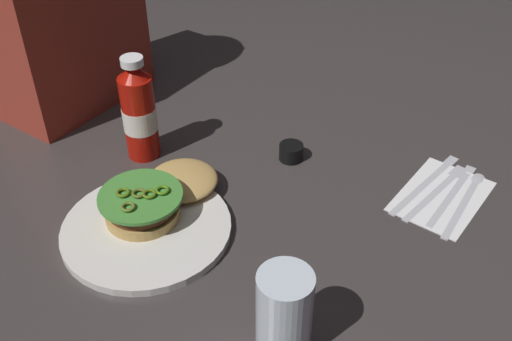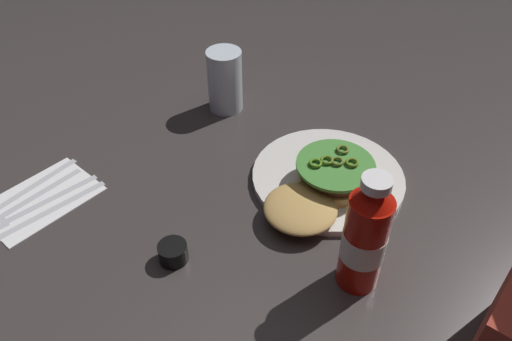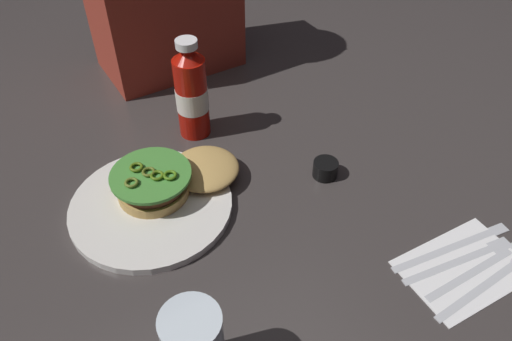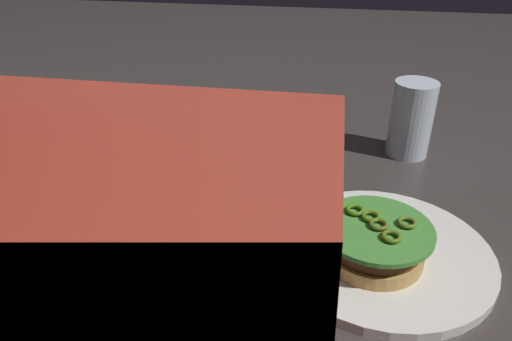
% 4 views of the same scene
% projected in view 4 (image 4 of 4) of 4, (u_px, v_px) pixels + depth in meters
% --- Properties ---
extents(ground_plane, '(3.00, 3.00, 0.00)m').
position_uv_depth(ground_plane, '(279.00, 208.00, 0.70)').
color(ground_plane, '#393432').
extents(dinner_plate, '(0.27, 0.27, 0.01)m').
position_uv_depth(dinner_plate, '(382.00, 253.00, 0.60)').
color(dinner_plate, silver).
rests_on(dinner_plate, ground_plane).
extents(burger_sandwich, '(0.23, 0.14, 0.05)m').
position_uv_depth(burger_sandwich, '(344.00, 241.00, 0.58)').
color(burger_sandwich, tan).
rests_on(burger_sandwich, dinner_plate).
extents(ketchup_bottle, '(0.06, 0.06, 0.20)m').
position_uv_depth(ketchup_bottle, '(234.00, 266.00, 0.45)').
color(ketchup_bottle, '#AB1208').
rests_on(ketchup_bottle, ground_plane).
extents(water_glass, '(0.07, 0.07, 0.13)m').
position_uv_depth(water_glass, '(411.00, 119.00, 0.82)').
color(water_glass, silver).
rests_on(water_glass, ground_plane).
extents(condiment_cup, '(0.05, 0.05, 0.03)m').
position_uv_depth(condiment_cup, '(173.00, 190.00, 0.72)').
color(condiment_cup, black).
rests_on(condiment_cup, ground_plane).
extents(napkin, '(0.19, 0.14, 0.00)m').
position_uv_depth(napkin, '(191.00, 123.00, 0.97)').
color(napkin, white).
rests_on(napkin, ground_plane).
extents(spoon_utensil, '(0.20, 0.03, 0.00)m').
position_uv_depth(spoon_utensil, '(183.00, 113.00, 1.00)').
color(spoon_utensil, silver).
rests_on(spoon_utensil, napkin).
extents(butter_knife, '(0.20, 0.02, 0.00)m').
position_uv_depth(butter_knife, '(181.00, 118.00, 0.98)').
color(butter_knife, silver).
rests_on(butter_knife, napkin).
extents(fork_utensil, '(0.20, 0.05, 0.00)m').
position_uv_depth(fork_utensil, '(180.00, 122.00, 0.96)').
color(fork_utensil, silver).
rests_on(fork_utensil, napkin).
extents(steak_knife, '(0.22, 0.05, 0.00)m').
position_uv_depth(steak_knife, '(172.00, 127.00, 0.94)').
color(steak_knife, silver).
rests_on(steak_knife, napkin).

